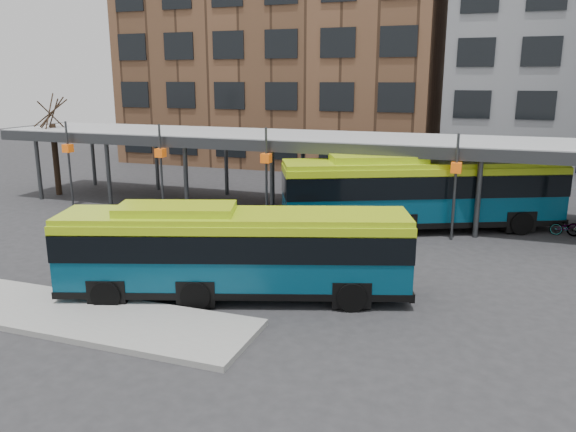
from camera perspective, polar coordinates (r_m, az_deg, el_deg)
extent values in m
plane|color=#28282B|center=(18.78, -4.63, -8.51)|extent=(120.00, 120.00, 0.00)
cube|color=gray|center=(19.37, -23.67, -8.69)|extent=(14.00, 3.00, 0.18)
cube|color=#999B9E|center=(29.86, 5.55, 7.76)|extent=(40.00, 6.00, 0.35)
cube|color=#383A3D|center=(27.00, 3.96, 6.83)|extent=(40.00, 0.15, 0.55)
cylinder|color=#383A3D|center=(36.82, -24.01, 4.47)|extent=(0.24, 0.24, 3.80)
cylinder|color=#383A3D|center=(40.54, -19.19, 5.65)|extent=(0.24, 0.24, 3.80)
cylinder|color=#383A3D|center=(33.59, -17.77, 4.22)|extent=(0.24, 0.24, 3.80)
cylinder|color=#383A3D|center=(37.64, -13.19, 5.48)|extent=(0.24, 0.24, 3.80)
cylinder|color=#383A3D|center=(30.84, -10.33, 3.85)|extent=(0.24, 0.24, 3.80)
cylinder|color=#383A3D|center=(35.20, -6.29, 5.21)|extent=(0.24, 0.24, 3.80)
cylinder|color=#383A3D|center=(28.70, -1.61, 3.33)|extent=(0.24, 0.24, 3.80)
cylinder|color=#383A3D|center=(33.35, 1.50, 4.81)|extent=(0.24, 0.24, 3.80)
cylinder|color=#383A3D|center=(27.33, 8.23, 2.66)|extent=(0.24, 0.24, 3.80)
cylinder|color=#383A3D|center=(32.17, 10.02, 4.27)|extent=(0.24, 0.24, 3.80)
cylinder|color=#383A3D|center=(26.82, 18.75, 1.85)|extent=(0.24, 0.24, 3.80)
cylinder|color=#383A3D|center=(31.74, 18.96, 3.60)|extent=(0.24, 0.24, 3.80)
cylinder|color=#383A3D|center=(34.16, -21.33, 4.93)|extent=(0.12, 0.12, 4.80)
cube|color=#DF560D|center=(34.05, -21.46, 6.42)|extent=(0.45, 0.45, 0.45)
cylinder|color=#383A3D|center=(30.60, -12.74, 4.60)|extent=(0.12, 0.12, 4.80)
cube|color=#DF560D|center=(30.47, -12.83, 6.27)|extent=(0.45, 0.45, 0.45)
cylinder|color=#383A3D|center=(27.88, -2.21, 4.06)|extent=(0.12, 0.12, 4.80)
cube|color=#DF560D|center=(27.75, -2.23, 5.89)|extent=(0.45, 0.45, 0.45)
cylinder|color=#383A3D|center=(25.97, 16.59, 2.77)|extent=(0.12, 0.12, 4.80)
cube|color=#DF560D|center=(25.82, 16.72, 4.73)|extent=(0.45, 0.45, 0.45)
cylinder|color=black|center=(37.86, -22.51, 5.30)|extent=(0.36, 0.36, 4.40)
cylinder|color=black|center=(37.55, -22.76, 9.22)|extent=(0.08, 1.63, 1.59)
cylinder|color=black|center=(37.69, -22.78, 9.23)|extent=(1.63, 0.13, 1.59)
cylinder|color=black|center=(37.68, -23.00, 9.21)|extent=(0.15, 1.63, 1.59)
cylinder|color=black|center=(37.54, -22.98, 9.20)|extent=(1.63, 0.10, 1.59)
cube|color=brown|center=(50.97, -0.22, 18.18)|extent=(26.00, 14.00, 22.00)
cube|color=#073D56|center=(18.61, -5.42, -3.80)|extent=(11.49, 5.81, 2.36)
cube|color=black|center=(18.47, -5.45, -2.40)|extent=(11.55, 5.88, 0.90)
cube|color=#A9CB14|center=(18.26, -5.51, 0.01)|extent=(11.46, 5.72, 0.19)
cube|color=#A9CB14|center=(18.53, -11.32, 0.61)|extent=(4.12, 2.80, 0.33)
cube|color=black|center=(18.96, -5.34, -6.87)|extent=(11.56, 5.88, 0.23)
cylinder|color=black|center=(17.83, 6.49, -8.17)|extent=(0.98, 0.57, 0.94)
cylinder|color=black|center=(19.97, 5.90, -5.70)|extent=(0.98, 0.57, 0.94)
cylinder|color=black|center=(18.05, -9.36, -7.99)|extent=(0.98, 0.57, 0.94)
cylinder|color=black|center=(20.17, -8.19, -5.58)|extent=(0.98, 0.57, 0.94)
cylinder|color=black|center=(18.77, -17.96, -7.64)|extent=(0.98, 0.57, 0.94)
cylinder|color=black|center=(20.82, -15.93, -5.36)|extent=(0.98, 0.57, 0.94)
cube|color=#073D56|center=(27.56, 13.42, 2.21)|extent=(13.11, 7.98, 2.74)
cube|color=black|center=(27.45, 13.48, 3.33)|extent=(13.19, 8.06, 1.04)
cube|color=#A9CB14|center=(27.31, 13.59, 5.25)|extent=(13.07, 7.88, 0.22)
cube|color=#A9CB14|center=(26.66, 9.12, 5.74)|extent=(4.81, 3.62, 0.38)
cube|color=black|center=(27.82, 13.28, -0.29)|extent=(13.20, 8.07, 0.26)
cylinder|color=black|center=(28.33, 22.59, -0.68)|extent=(1.13, 0.76, 1.10)
cylinder|color=black|center=(30.65, 20.32, 0.56)|extent=(1.13, 0.76, 1.10)
cylinder|color=black|center=(26.19, 11.45, -1.00)|extent=(1.13, 0.76, 1.10)
cylinder|color=black|center=(28.69, 9.96, 0.36)|extent=(1.13, 0.76, 1.10)
cylinder|color=black|center=(25.46, 4.32, -1.18)|extent=(1.13, 0.76, 1.10)
cylinder|color=black|center=(28.02, 3.44, 0.23)|extent=(1.13, 0.76, 1.10)
imported|color=slate|center=(28.96, 26.70, -1.02)|extent=(1.71, 0.67, 0.89)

